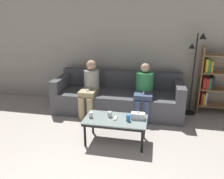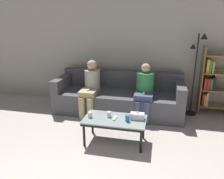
{
  "view_description": "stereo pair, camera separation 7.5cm",
  "coord_description": "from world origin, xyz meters",
  "px_view_note": "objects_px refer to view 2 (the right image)",
  "views": [
    {
      "loc": [
        0.78,
        -1.16,
        1.94
      ],
      "look_at": [
        0.0,
        2.61,
        0.71
      ],
      "focal_mm": 35.0,
      "sensor_mm": 36.0,
      "label": 1
    },
    {
      "loc": [
        0.85,
        -1.15,
        1.94
      ],
      "look_at": [
        0.0,
        2.61,
        0.71
      ],
      "focal_mm": 35.0,
      "sensor_mm": 36.0,
      "label": 2
    }
  ],
  "objects_px": {
    "tissue_box": "(137,116)",
    "game_remote": "(115,118)",
    "cup_near_right": "(90,115)",
    "bookshelf": "(217,82)",
    "standing_lamp": "(196,66)",
    "coffee_table": "(115,121)",
    "seated_person_left_end": "(91,85)",
    "seated_person_mid_left": "(144,89)",
    "cup_far_center": "(109,114)",
    "couch": "(119,98)",
    "cup_near_left": "(127,118)"
  },
  "relations": [
    {
      "from": "standing_lamp",
      "to": "seated_person_left_end",
      "type": "xyz_separation_m",
      "value": [
        -2.12,
        -0.41,
        -0.43
      ]
    },
    {
      "from": "seated_person_left_end",
      "to": "seated_person_mid_left",
      "type": "relative_size",
      "value": 1.02
    },
    {
      "from": "cup_far_center",
      "to": "bookshelf",
      "type": "distance_m",
      "value": 2.51
    },
    {
      "from": "cup_far_center",
      "to": "cup_near_left",
      "type": "bearing_deg",
      "value": -16.74
    },
    {
      "from": "tissue_box",
      "to": "game_remote",
      "type": "distance_m",
      "value": 0.36
    },
    {
      "from": "cup_far_center",
      "to": "game_remote",
      "type": "xyz_separation_m",
      "value": [
        0.11,
        -0.05,
        -0.03
      ]
    },
    {
      "from": "standing_lamp",
      "to": "seated_person_left_end",
      "type": "bearing_deg",
      "value": -169.05
    },
    {
      "from": "cup_near_left",
      "to": "seated_person_left_end",
      "type": "relative_size",
      "value": 0.09
    },
    {
      "from": "couch",
      "to": "seated_person_left_end",
      "type": "distance_m",
      "value": 0.68
    },
    {
      "from": "seated_person_mid_left",
      "to": "standing_lamp",
      "type": "bearing_deg",
      "value": 21.6
    },
    {
      "from": "cup_far_center",
      "to": "game_remote",
      "type": "relative_size",
      "value": 0.59
    },
    {
      "from": "couch",
      "to": "cup_near_left",
      "type": "relative_size",
      "value": 26.09
    },
    {
      "from": "coffee_table",
      "to": "seated_person_mid_left",
      "type": "xyz_separation_m",
      "value": [
        0.38,
        1.09,
        0.23
      ]
    },
    {
      "from": "tissue_box",
      "to": "standing_lamp",
      "type": "height_order",
      "value": "standing_lamp"
    },
    {
      "from": "seated_person_left_end",
      "to": "seated_person_mid_left",
      "type": "height_order",
      "value": "seated_person_left_end"
    },
    {
      "from": "seated_person_left_end",
      "to": "cup_far_center",
      "type": "bearing_deg",
      "value": -57.88
    },
    {
      "from": "cup_near_left",
      "to": "bookshelf",
      "type": "bearing_deg",
      "value": 45.97
    },
    {
      "from": "cup_near_right",
      "to": "game_remote",
      "type": "relative_size",
      "value": 0.62
    },
    {
      "from": "cup_near_right",
      "to": "tissue_box",
      "type": "height_order",
      "value": "tissue_box"
    },
    {
      "from": "cup_near_right",
      "to": "bookshelf",
      "type": "distance_m",
      "value": 2.8
    },
    {
      "from": "seated_person_left_end",
      "to": "tissue_box",
      "type": "bearing_deg",
      "value": -42.33
    },
    {
      "from": "coffee_table",
      "to": "tissue_box",
      "type": "xyz_separation_m",
      "value": [
        0.35,
        0.07,
        0.1
      ]
    },
    {
      "from": "standing_lamp",
      "to": "seated_person_mid_left",
      "type": "height_order",
      "value": "standing_lamp"
    },
    {
      "from": "couch",
      "to": "cup_far_center",
      "type": "relative_size",
      "value": 30.44
    },
    {
      "from": "couch",
      "to": "game_remote",
      "type": "xyz_separation_m",
      "value": [
        0.19,
        -1.3,
        0.12
      ]
    },
    {
      "from": "seated_person_left_end",
      "to": "seated_person_mid_left",
      "type": "distance_m",
      "value": 1.13
    },
    {
      "from": "cup_near_left",
      "to": "game_remote",
      "type": "bearing_deg",
      "value": 168.16
    },
    {
      "from": "standing_lamp",
      "to": "tissue_box",
      "type": "bearing_deg",
      "value": -125.66
    },
    {
      "from": "game_remote",
      "to": "bookshelf",
      "type": "relative_size",
      "value": 0.1
    },
    {
      "from": "standing_lamp",
      "to": "seated_person_left_end",
      "type": "height_order",
      "value": "standing_lamp"
    },
    {
      "from": "cup_near_left",
      "to": "couch",
      "type": "bearing_deg",
      "value": 106.52
    },
    {
      "from": "couch",
      "to": "cup_near_left",
      "type": "bearing_deg",
      "value": -73.48
    },
    {
      "from": "couch",
      "to": "seated_person_mid_left",
      "type": "xyz_separation_m",
      "value": [
        0.56,
        -0.21,
        0.3
      ]
    },
    {
      "from": "coffee_table",
      "to": "cup_near_right",
      "type": "relative_size",
      "value": 10.83
    },
    {
      "from": "cup_far_center",
      "to": "bookshelf",
      "type": "relative_size",
      "value": 0.06
    },
    {
      "from": "game_remote",
      "to": "seated_person_mid_left",
      "type": "bearing_deg",
      "value": 70.98
    },
    {
      "from": "couch",
      "to": "standing_lamp",
      "type": "bearing_deg",
      "value": 6.83
    },
    {
      "from": "cup_near_right",
      "to": "cup_far_center",
      "type": "bearing_deg",
      "value": 16.77
    },
    {
      "from": "cup_near_right",
      "to": "seated_person_left_end",
      "type": "height_order",
      "value": "seated_person_left_end"
    },
    {
      "from": "seated_person_left_end",
      "to": "cup_near_left",
      "type": "bearing_deg",
      "value": -49.34
    },
    {
      "from": "couch",
      "to": "coffee_table",
      "type": "height_order",
      "value": "couch"
    },
    {
      "from": "couch",
      "to": "seated_person_mid_left",
      "type": "bearing_deg",
      "value": -20.1
    },
    {
      "from": "couch",
      "to": "cup_far_center",
      "type": "distance_m",
      "value": 1.26
    },
    {
      "from": "bookshelf",
      "to": "seated_person_left_end",
      "type": "height_order",
      "value": "bookshelf"
    },
    {
      "from": "cup_near_right",
      "to": "tissue_box",
      "type": "distance_m",
      "value": 0.76
    },
    {
      "from": "couch",
      "to": "cup_near_right",
      "type": "relative_size",
      "value": 29.26
    },
    {
      "from": "tissue_box",
      "to": "standing_lamp",
      "type": "relative_size",
      "value": 0.13
    },
    {
      "from": "couch",
      "to": "cup_near_left",
      "type": "height_order",
      "value": "couch"
    },
    {
      "from": "tissue_box",
      "to": "bookshelf",
      "type": "relative_size",
      "value": 0.15
    },
    {
      "from": "coffee_table",
      "to": "cup_near_right",
      "type": "xyz_separation_m",
      "value": [
        -0.4,
        -0.04,
        0.09
      ]
    }
  ]
}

